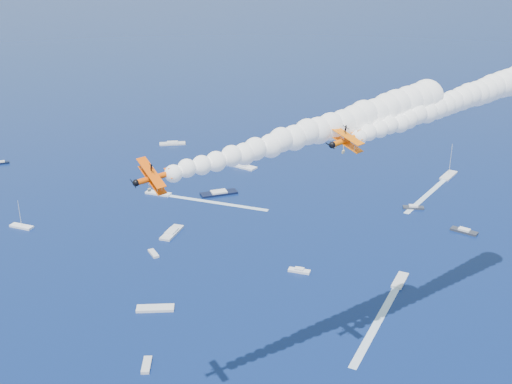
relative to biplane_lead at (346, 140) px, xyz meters
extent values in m
cube|color=black|center=(-97.72, 161.93, -56.42)|extent=(6.02, 3.06, 0.70)
cube|color=silver|center=(79.74, 120.03, -56.42)|extent=(10.23, 10.58, 0.70)
cube|color=silver|center=(31.63, 44.86, -56.42)|extent=(7.44, 8.98, 0.70)
cube|color=white|center=(-33.80, 118.81, -56.42)|extent=(9.86, 7.33, 0.70)
cube|color=#2B2E3A|center=(63.16, 71.56, -56.42)|extent=(7.96, 7.94, 0.70)
cube|color=silver|center=(-37.70, 17.86, -56.42)|extent=(2.56, 6.00, 0.70)
cube|color=white|center=(-78.42, 96.93, -56.42)|extent=(8.18, 6.22, 0.70)
cube|color=black|center=(-11.76, 115.44, -56.42)|extent=(14.16, 6.87, 0.70)
cube|color=#2C303B|center=(54.11, 92.11, -56.42)|extent=(7.55, 3.98, 0.70)
cube|color=silver|center=(-35.85, 71.31, -56.42)|extent=(3.41, 5.70, 0.70)
cube|color=silver|center=(-29.96, 84.84, -56.42)|extent=(8.25, 11.64, 0.70)
cube|color=white|center=(5.13, 54.33, -56.42)|extent=(6.47, 4.64, 0.70)
cube|color=silver|center=(-26.75, 177.21, -56.42)|extent=(11.65, 3.84, 0.70)
cube|color=white|center=(0.35, 143.12, -56.42)|extent=(12.25, 11.88, 0.70)
cube|color=silver|center=(-35.58, 40.92, -56.42)|extent=(9.88, 3.99, 0.70)
cube|color=white|center=(62.95, 102.09, -56.74)|extent=(27.43, 29.11, 0.04)
cube|color=white|center=(18.27, 25.56, -56.74)|extent=(23.28, 32.38, 0.04)
cube|color=white|center=(-13.01, 107.25, -56.74)|extent=(34.18, 20.22, 0.04)
camera|label=1|loc=(-31.44, -102.42, 33.99)|focal=45.10mm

